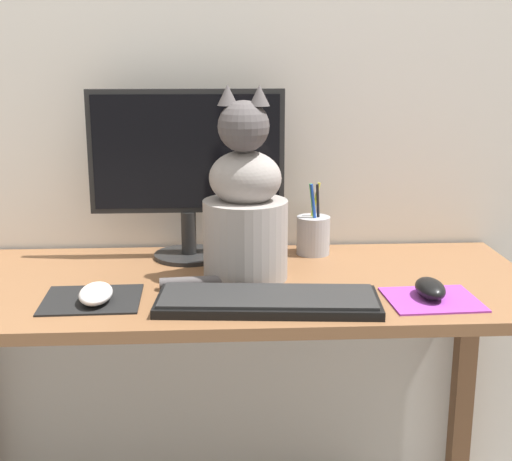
{
  "coord_description": "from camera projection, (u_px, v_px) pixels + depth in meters",
  "views": [
    {
      "loc": [
        -0.01,
        -1.49,
        1.2
      ],
      "look_at": [
        0.07,
        -0.07,
        0.84
      ],
      "focal_mm": 50.0,
      "sensor_mm": 36.0,
      "label": 1
    }
  ],
  "objects": [
    {
      "name": "mousepad_left",
      "position": [
        92.0,
        300.0,
        1.43
      ],
      "size": [
        0.2,
        0.18,
        0.0
      ],
      "rotation": [
        0.0,
        0.0,
        0.02
      ],
      "color": "black",
      "rests_on": "desk"
    },
    {
      "name": "desk",
      "position": [
        223.0,
        326.0,
        1.59
      ],
      "size": [
        1.38,
        0.56,
        0.71
      ],
      "color": "brown",
      "rests_on": "ground_plane"
    },
    {
      "name": "computer_mouse_left",
      "position": [
        96.0,
        294.0,
        1.41
      ],
      "size": [
        0.06,
        0.11,
        0.03
      ],
      "color": "white",
      "rests_on": "mousepad_left"
    },
    {
      "name": "cat",
      "position": [
        245.0,
        209.0,
        1.54
      ],
      "size": [
        0.3,
        0.23,
        0.42
      ],
      "rotation": [
        0.0,
        0.0,
        -0.26
      ],
      "color": "gray",
      "rests_on": "desk"
    },
    {
      "name": "pen_cup",
      "position": [
        313.0,
        234.0,
        1.75
      ],
      "size": [
        0.08,
        0.08,
        0.18
      ],
      "color": "#99999E",
      "rests_on": "desk"
    },
    {
      "name": "monitor",
      "position": [
        187.0,
        164.0,
        1.68
      ],
      "size": [
        0.46,
        0.17,
        0.4
      ],
      "color": "black",
      "rests_on": "desk"
    },
    {
      "name": "computer_mouse_right",
      "position": [
        430.0,
        289.0,
        1.44
      ],
      "size": [
        0.06,
        0.1,
        0.04
      ],
      "color": "black",
      "rests_on": "mousepad_right"
    },
    {
      "name": "mousepad_right",
      "position": [
        432.0,
        300.0,
        1.43
      ],
      "size": [
        0.19,
        0.17,
        0.0
      ],
      "rotation": [
        0.0,
        0.0,
        0.05
      ],
      "color": "purple",
      "rests_on": "desk"
    },
    {
      "name": "wall_back",
      "position": [
        218.0,
        29.0,
        1.73
      ],
      "size": [
        7.0,
        0.04,
        2.5
      ],
      "color": "beige",
      "rests_on": "ground_plane"
    },
    {
      "name": "keyboard",
      "position": [
        268.0,
        301.0,
        1.4
      ],
      "size": [
        0.45,
        0.2,
        0.02
      ],
      "rotation": [
        0.0,
        0.0,
        -0.08
      ],
      "color": "black",
      "rests_on": "desk"
    }
  ]
}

